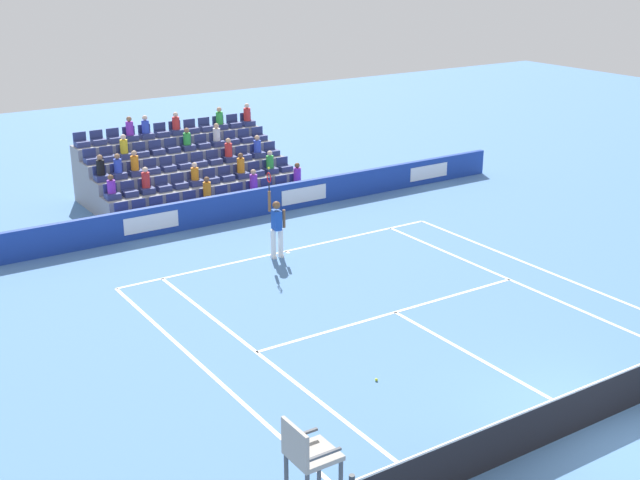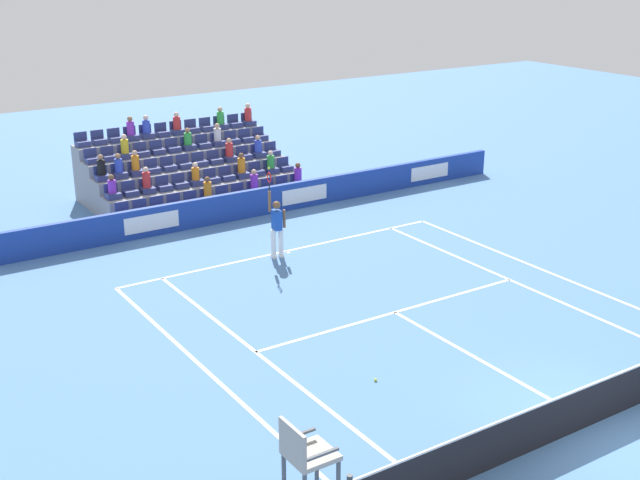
{
  "view_description": "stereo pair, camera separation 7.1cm",
  "coord_description": "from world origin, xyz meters",
  "views": [
    {
      "loc": [
        12.56,
        9.16,
        9.0
      ],
      "look_at": [
        0.25,
        -9.58,
        1.1
      ],
      "focal_mm": 47.2,
      "sensor_mm": 36.0,
      "label": 1
    },
    {
      "loc": [
        12.5,
        9.2,
        9.0
      ],
      "look_at": [
        0.25,
        -9.58,
        1.1
      ],
      "focal_mm": 47.2,
      "sensor_mm": 36.0,
      "label": 2
    }
  ],
  "objects": [
    {
      "name": "line_doubles_sideline_right",
      "position": [
        -5.49,
        -5.95,
        0.0
      ],
      "size": [
        0.1,
        11.89,
        0.01
      ],
      "primitive_type": "cube",
      "color": "white",
      "rests_on": "ground"
    },
    {
      "name": "line_doubles_sideline_left",
      "position": [
        5.49,
        -5.95,
        0.0
      ],
      "size": [
        0.1,
        11.89,
        0.01
      ],
      "primitive_type": "cube",
      "color": "white",
      "rests_on": "ground"
    },
    {
      "name": "tennis_net",
      "position": [
        0.0,
        0.0,
        0.49
      ],
      "size": [
        11.97,
        0.1,
        1.07
      ],
      "color": "#33383D",
      "rests_on": "ground"
    },
    {
      "name": "line_baseline",
      "position": [
        0.0,
        -11.89,
        0.0
      ],
      "size": [
        10.97,
        0.1,
        0.01
      ],
      "primitive_type": "cube",
      "color": "white",
      "rests_on": "ground"
    },
    {
      "name": "line_centre_service",
      "position": [
        0.0,
        -3.2,
        0.0
      ],
      "size": [
        0.1,
        6.4,
        0.01
      ],
      "primitive_type": "cube",
      "color": "white",
      "rests_on": "ground"
    },
    {
      "name": "loose_tennis_ball",
      "position": [
        2.6,
        -3.75,
        0.03
      ],
      "size": [
        0.07,
        0.07,
        0.07
      ],
      "primitive_type": "sphere",
      "color": "#D1E533",
      "rests_on": "ground"
    },
    {
      "name": "line_singles_sideline_right",
      "position": [
        -4.12,
        -5.95,
        0.0
      ],
      "size": [
        0.1,
        11.89,
        0.01
      ],
      "primitive_type": "cube",
      "color": "white",
      "rests_on": "ground"
    },
    {
      "name": "umpire_chair",
      "position": [
        6.76,
        0.04,
        1.52
      ],
      "size": [
        0.7,
        0.7,
        2.34
      ],
      "color": "#474C54",
      "rests_on": "ground"
    },
    {
      "name": "line_singles_sideline_left",
      "position": [
        4.12,
        -5.95,
        0.0
      ],
      "size": [
        0.1,
        11.89,
        0.01
      ],
      "primitive_type": "cube",
      "color": "white",
      "rests_on": "ground"
    },
    {
      "name": "line_centre_mark",
      "position": [
        0.0,
        -11.79,
        0.0
      ],
      "size": [
        0.1,
        0.2,
        0.01
      ],
      "primitive_type": "cube",
      "color": "white",
      "rests_on": "ground"
    },
    {
      "name": "tennis_player",
      "position": [
        0.5,
        -11.58,
        0.99
      ],
      "size": [
        0.52,
        0.39,
        2.85
      ],
      "color": "white",
      "rests_on": "ground"
    },
    {
      "name": "line_service",
      "position": [
        0.0,
        -6.4,
        0.0
      ],
      "size": [
        8.23,
        0.1,
        0.01
      ],
      "primitive_type": "cube",
      "color": "white",
      "rests_on": "ground"
    },
    {
      "name": "stadium_stand",
      "position": [
        -0.0,
        -19.12,
        0.83
      ],
      "size": [
        7.44,
        4.75,
        3.0
      ],
      "color": "gray",
      "rests_on": "ground"
    },
    {
      "name": "ground_plane",
      "position": [
        0.0,
        0.0,
        0.0
      ],
      "size": [
        80.0,
        80.0,
        0.0
      ],
      "primitive_type": "plane",
      "color": "#4C7AB2"
    },
    {
      "name": "sponsor_barrier",
      "position": [
        0.0,
        -15.56,
        0.49
      ],
      "size": [
        23.44,
        0.22,
        0.98
      ],
      "color": "#193899",
      "rests_on": "ground"
    }
  ]
}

